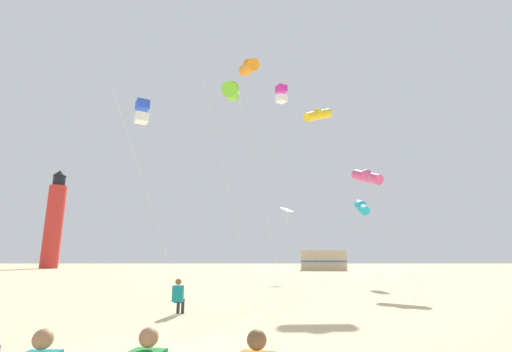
{
  "coord_description": "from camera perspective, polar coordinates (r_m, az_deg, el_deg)",
  "views": [
    {
      "loc": [
        1.61,
        -6.55,
        1.87
      ],
      "look_at": [
        1.64,
        11.17,
        5.89
      ],
      "focal_mm": 25.09,
      "sensor_mm": 36.0,
      "label": 1
    }
  ],
  "objects": [
    {
      "name": "kite_tube_cyan",
      "position": [
        28.64,
        16.38,
        -4.76
      ],
      "size": [
        2.17,
        2.55,
        6.31
      ],
      "color": "silver",
      "rests_on": "ground"
    },
    {
      "name": "kite_tube_lime",
      "position": [
        17.26,
        -4.1,
        13.32
      ],
      "size": [
        2.31,
        2.49,
        10.16
      ],
      "color": "silver",
      "rests_on": "ground"
    },
    {
      "name": "kite_flyer_standing",
      "position": [
        12.86,
        -12.37,
        -18.11
      ],
      "size": [
        0.36,
        0.53,
        1.16
      ],
      "rotation": [
        0.0,
        0.0,
        3.04
      ],
      "color": "#147F84",
      "rests_on": "ground"
    },
    {
      "name": "kite_tube_orange",
      "position": [
        22.2,
        -1.29,
        16.96
      ],
      "size": [
        2.85,
        3.11,
        13.59
      ],
      "color": "silver",
      "rests_on": "ground"
    },
    {
      "name": "kite_tube_rainbow",
      "position": [
        25.3,
        17.14,
        -0.08
      ],
      "size": [
        3.39,
        3.76,
        7.89
      ],
      "color": "silver",
      "rests_on": "ground"
    },
    {
      "name": "kite_diamond_white",
      "position": [
        31.5,
        4.96,
        -5.77
      ],
      "size": [
        3.35,
        3.35,
        6.11
      ],
      "color": "silver",
      "rests_on": "ground"
    },
    {
      "name": "rv_van_tan",
      "position": [
        54.11,
        10.53,
        -13.08
      ],
      "size": [
        6.58,
        2.76,
        2.8
      ],
      "rotation": [
        0.0,
        0.0,
        -0.07
      ],
      "color": "#C6B28C",
      "rests_on": "ground"
    },
    {
      "name": "kite_box_blue",
      "position": [
        18.84,
        -17.82,
        9.73
      ],
      "size": [
        2.98,
        2.89,
        9.48
      ],
      "color": "silver",
      "rests_on": "ground"
    },
    {
      "name": "lighthouse_distant",
      "position": [
        70.65,
        -29.62,
        -6.28
      ],
      "size": [
        2.8,
        2.8,
        16.8
      ],
      "color": "red",
      "rests_on": "ground"
    },
    {
      "name": "kite_tube_gold",
      "position": [
        28.53,
        9.72,
        9.59
      ],
      "size": [
        2.92,
        2.6,
        13.35
      ],
      "color": "silver",
      "rests_on": "ground"
    },
    {
      "name": "kite_box_magenta",
      "position": [
        24.2,
        3.95,
        12.85
      ],
      "size": [
        1.77,
        1.69,
        12.93
      ],
      "color": "silver",
      "rests_on": "ground"
    }
  ]
}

